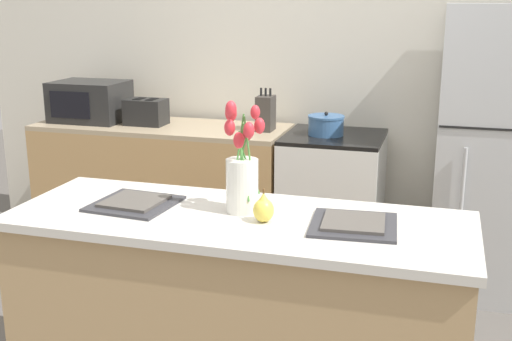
# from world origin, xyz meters

# --- Properties ---
(back_wall) EXTENTS (5.20, 0.08, 2.70)m
(back_wall) POSITION_xyz_m (0.00, 2.00, 1.35)
(back_wall) COLOR silver
(back_wall) RESTS_ON ground_plane
(kitchen_island) EXTENTS (1.80, 0.66, 0.88)m
(kitchen_island) POSITION_xyz_m (0.00, 0.00, 0.44)
(kitchen_island) COLOR tan
(kitchen_island) RESTS_ON ground_plane
(back_counter) EXTENTS (1.68, 0.60, 0.89)m
(back_counter) POSITION_xyz_m (-1.06, 1.60, 0.45)
(back_counter) COLOR tan
(back_counter) RESTS_ON ground_plane
(stove_range) EXTENTS (0.60, 0.61, 0.89)m
(stove_range) POSITION_xyz_m (0.10, 1.60, 0.45)
(stove_range) COLOR silver
(stove_range) RESTS_ON ground_plane
(refrigerator) EXTENTS (0.68, 0.67, 1.68)m
(refrigerator) POSITION_xyz_m (1.05, 1.60, 0.84)
(refrigerator) COLOR #B7BABC
(refrigerator) RESTS_ON ground_plane
(flower_vase) EXTENTS (0.16, 0.16, 0.44)m
(flower_vase) POSITION_xyz_m (-0.00, 0.06, 1.04)
(flower_vase) COLOR silver
(flower_vase) RESTS_ON kitchen_island
(pear_figurine) EXTENTS (0.08, 0.08, 0.13)m
(pear_figurine) POSITION_xyz_m (0.11, -0.03, 0.93)
(pear_figurine) COLOR #E5CC4C
(pear_figurine) RESTS_ON kitchen_island
(plate_setting_left) EXTENTS (0.34, 0.34, 0.02)m
(plate_setting_left) POSITION_xyz_m (-0.45, 0.01, 0.89)
(plate_setting_left) COLOR #333338
(plate_setting_left) RESTS_ON kitchen_island
(plate_setting_right) EXTENTS (0.34, 0.34, 0.02)m
(plate_setting_right) POSITION_xyz_m (0.45, 0.01, 0.89)
(plate_setting_right) COLOR #333338
(plate_setting_right) RESTS_ON kitchen_island
(toaster) EXTENTS (0.28, 0.18, 0.17)m
(toaster) POSITION_xyz_m (-1.15, 1.58, 0.98)
(toaster) COLOR black
(toaster) RESTS_ON back_counter
(cooking_pot) EXTENTS (0.22, 0.22, 0.14)m
(cooking_pot) POSITION_xyz_m (0.05, 1.59, 0.95)
(cooking_pot) COLOR #386093
(cooking_pot) RESTS_ON stove_range
(microwave) EXTENTS (0.48, 0.37, 0.27)m
(microwave) POSITION_xyz_m (-1.58, 1.60, 1.03)
(microwave) COLOR black
(microwave) RESTS_ON back_counter
(knife_block) EXTENTS (0.10, 0.14, 0.27)m
(knife_block) POSITION_xyz_m (-0.34, 1.61, 1.00)
(knife_block) COLOR #3D3833
(knife_block) RESTS_ON back_counter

